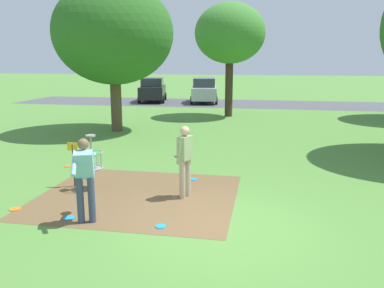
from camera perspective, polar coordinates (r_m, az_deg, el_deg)
ground_plane at (r=7.99m, az=3.57°, el=-11.69°), size 160.00×160.00×0.00m
dirt_tee_pad at (r=9.74m, az=-7.75°, el=-7.31°), size 4.67×4.10×0.01m
disc_golf_basket at (r=10.30m, az=-14.44°, el=-2.17°), size 0.98×0.58×1.39m
player_foreground_watching at (r=9.29m, az=-1.02°, el=-1.96°), size 0.45×0.49×1.71m
player_throwing at (r=8.13m, az=-15.11°, el=-4.29°), size 0.47×1.17×1.71m
frisbee_near_basket at (r=10.90m, az=0.10°, el=-5.06°), size 0.24×0.24×0.02m
frisbee_by_tee at (r=9.62m, az=-24.00°, el=-8.51°), size 0.24×0.24×0.02m
frisbee_mid_grass at (r=12.78m, az=-17.30°, el=-3.05°), size 0.22×0.22×0.02m
frisbee_far_right at (r=8.72m, az=-17.18°, el=-10.08°), size 0.23×0.23×0.02m
frisbee_scattered_a at (r=13.04m, az=-13.86°, el=-2.56°), size 0.24×0.24×0.02m
frisbee_scattered_b at (r=7.97m, az=-4.49°, el=-11.68°), size 0.22×0.22×0.02m
tree_near_left at (r=23.01m, az=5.46°, el=15.43°), size 3.92×3.92×6.32m
tree_near_right at (r=18.45m, az=-11.19°, el=15.28°), size 5.28×5.28×6.60m
parking_lot_strip at (r=29.94m, az=8.91°, el=5.69°), size 36.00×6.00×0.01m
parked_car_leftmost at (r=31.34m, az=-5.67°, el=7.74°), size 2.57×4.47×1.84m
parked_car_center_left at (r=30.44m, az=1.75°, el=7.67°), size 2.42×4.42×1.84m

